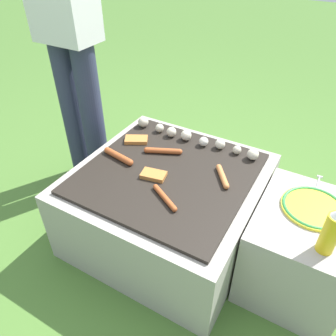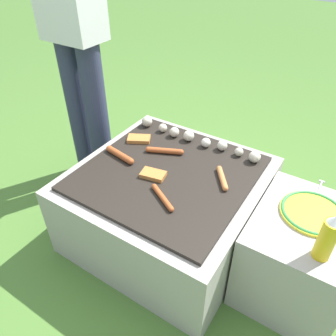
{
  "view_description": "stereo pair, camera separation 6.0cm",
  "coord_description": "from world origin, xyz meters",
  "px_view_note": "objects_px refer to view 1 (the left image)",
  "views": [
    {
      "loc": [
        0.6,
        -1.05,
        1.36
      ],
      "look_at": [
        0.0,
        0.0,
        0.44
      ],
      "focal_mm": 35.0,
      "sensor_mm": 36.0,
      "label": 1
    },
    {
      "loc": [
        0.65,
        -1.01,
        1.36
      ],
      "look_at": [
        0.0,
        0.0,
        0.44
      ],
      "focal_mm": 35.0,
      "sensor_mm": 36.0,
      "label": 2
    }
  ],
  "objects_px": {
    "plate_colorful": "(314,207)",
    "condiment_bottle": "(331,232)",
    "person_standing": "(63,8)",
    "fork_utensil": "(317,187)",
    "sausage_front_center": "(163,151)"
  },
  "relations": [
    {
      "from": "person_standing",
      "to": "plate_colorful",
      "type": "bearing_deg",
      "value": -4.64
    },
    {
      "from": "sausage_front_center",
      "to": "fork_utensil",
      "type": "bearing_deg",
      "value": 8.16
    },
    {
      "from": "person_standing",
      "to": "plate_colorful",
      "type": "xyz_separation_m",
      "value": [
        1.32,
        -0.11,
        -0.59
      ]
    },
    {
      "from": "condiment_bottle",
      "to": "person_standing",
      "type": "bearing_deg",
      "value": 167.7
    },
    {
      "from": "person_standing",
      "to": "fork_utensil",
      "type": "bearing_deg",
      "value": 1.58
    },
    {
      "from": "sausage_front_center",
      "to": "fork_utensil",
      "type": "distance_m",
      "value": 0.73
    },
    {
      "from": "plate_colorful",
      "to": "condiment_bottle",
      "type": "distance_m",
      "value": 0.22
    },
    {
      "from": "plate_colorful",
      "to": "fork_utensil",
      "type": "bearing_deg",
      "value": 94.35
    },
    {
      "from": "sausage_front_center",
      "to": "fork_utensil",
      "type": "relative_size",
      "value": 0.89
    },
    {
      "from": "person_standing",
      "to": "condiment_bottle",
      "type": "bearing_deg",
      "value": -12.3
    },
    {
      "from": "plate_colorful",
      "to": "fork_utensil",
      "type": "height_order",
      "value": "plate_colorful"
    },
    {
      "from": "plate_colorful",
      "to": "fork_utensil",
      "type": "xyz_separation_m",
      "value": [
        -0.01,
        0.14,
        -0.01
      ]
    },
    {
      "from": "fork_utensil",
      "to": "sausage_front_center",
      "type": "bearing_deg",
      "value": -171.84
    },
    {
      "from": "sausage_front_center",
      "to": "condiment_bottle",
      "type": "distance_m",
      "value": 0.84
    },
    {
      "from": "person_standing",
      "to": "fork_utensil",
      "type": "relative_size",
      "value": 8.87
    }
  ]
}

